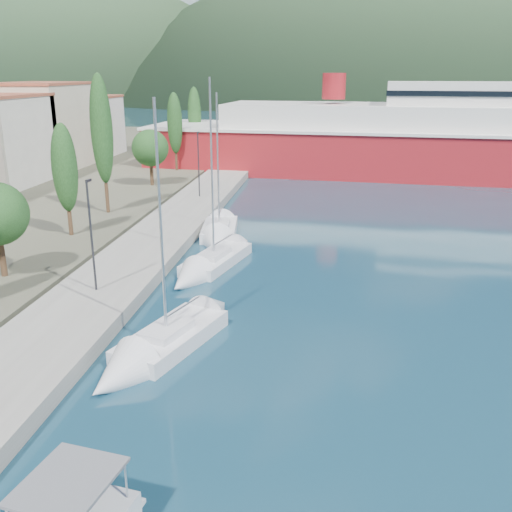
# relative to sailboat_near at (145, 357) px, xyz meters

# --- Properties ---
(ground) EXTENTS (1400.00, 1400.00, 0.00)m
(ground) POSITION_rel_sailboat_near_xyz_m (4.20, 111.18, -0.33)
(ground) COLOR #173C4F
(quay) EXTENTS (5.00, 88.00, 0.80)m
(quay) POSITION_rel_sailboat_near_xyz_m (-4.80, 17.18, 0.07)
(quay) COLOR gray
(quay) RESTS_ON ground
(hills_far) EXTENTS (1480.00, 900.00, 180.00)m
(hills_far) POSITION_rel_sailboat_near_xyz_m (142.78, 609.91, 77.06)
(hills_far) COLOR slate
(hills_far) RESTS_ON ground
(hills_near) EXTENTS (1010.00, 520.00, 115.00)m
(hills_near) POSITION_rel_sailboat_near_xyz_m (102.24, 363.68, 48.85)
(hills_near) COLOR #2F4A2D
(hills_near) RESTS_ON ground
(tree_row) EXTENTS (3.82, 66.11, 11.44)m
(tree_row) POSITION_rel_sailboat_near_xyz_m (-11.19, 22.98, 5.42)
(tree_row) COLOR #47301E
(tree_row) RESTS_ON land_strip
(lamp_posts) EXTENTS (0.15, 49.82, 6.06)m
(lamp_posts) POSITION_rel_sailboat_near_xyz_m (-4.80, 6.49, 3.76)
(lamp_posts) COLOR #2D2D33
(lamp_posts) RESTS_ON quay
(sailboat_near) EXTENTS (5.13, 8.86, 12.22)m
(sailboat_near) POSITION_rel_sailboat_near_xyz_m (0.00, 0.00, 0.00)
(sailboat_near) COLOR silver
(sailboat_near) RESTS_ON ground
(sailboat_mid) EXTENTS (4.46, 9.21, 12.82)m
(sailboat_mid) POSITION_rel_sailboat_near_xyz_m (-0.13, 11.65, -0.02)
(sailboat_mid) COLOR silver
(sailboat_mid) RESTS_ON ground
(sailboat_far) EXTENTS (3.52, 8.27, 11.79)m
(sailboat_far) POSITION_rel_sailboat_near_xyz_m (-0.60, 19.06, 0.00)
(sailboat_far) COLOR silver
(sailboat_far) RESTS_ON ground
(ferry) EXTENTS (64.94, 19.10, 12.71)m
(ferry) POSITION_rel_sailboat_near_xyz_m (16.54, 51.10, 3.54)
(ferry) COLOR maroon
(ferry) RESTS_ON ground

